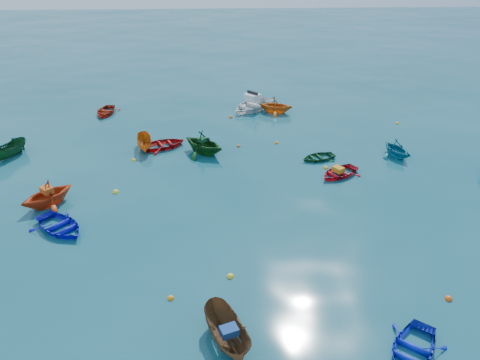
{
  "coord_description": "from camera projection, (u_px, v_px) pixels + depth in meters",
  "views": [
    {
      "loc": [
        -1.24,
        -20.99,
        14.42
      ],
      "look_at": [
        0.0,
        5.0,
        0.4
      ],
      "focal_mm": 35.0,
      "sensor_mm": 36.0,
      "label": 1
    }
  ],
  "objects": [
    {
      "name": "buoy_or_a",
      "position": [
        171.0,
        299.0,
        20.66
      ],
      "size": [
        0.3,
        0.3,
        0.3
      ],
      "primitive_type": "sphere",
      "color": "orange",
      "rests_on": "ground"
    },
    {
      "name": "buoy_ye_e",
      "position": [
        397.0,
        124.0,
        39.18
      ],
      "size": [
        0.31,
        0.31,
        0.31
      ],
      "primitive_type": "sphere",
      "color": "gold",
      "rests_on": "ground"
    },
    {
      "name": "sampan_brown_mid",
      "position": [
        228.0,
        343.0,
        18.44
      ],
      "size": [
        2.36,
        3.58,
        1.3
      ],
      "primitive_type": "imported",
      "rotation": [
        0.0,
        0.0,
        0.36
      ],
      "color": "brown",
      "rests_on": "ground"
    },
    {
      "name": "buoy_ye_d",
      "position": [
        134.0,
        160.0,
        32.97
      ],
      "size": [
        0.3,
        0.3,
        0.3
      ],
      "primitive_type": "sphere",
      "color": "yellow",
      "rests_on": "ground"
    },
    {
      "name": "dinghy_orange_w",
      "position": [
        49.0,
        205.0,
        27.68
      ],
      "size": [
        4.12,
        4.13,
        1.65
      ],
      "primitive_type": "imported",
      "rotation": [
        0.0,
        0.0,
        -0.77
      ],
      "color": "red",
      "rests_on": "ground"
    },
    {
      "name": "buoy_or_d",
      "position": [
        277.0,
        143.0,
        35.6
      ],
      "size": [
        0.3,
        0.3,
        0.3
      ],
      "primitive_type": "sphere",
      "color": "orange",
      "rests_on": "ground"
    },
    {
      "name": "dinghy_green_e",
      "position": [
        318.0,
        159.0,
        33.16
      ],
      "size": [
        2.92,
        2.48,
        0.52
      ],
      "primitive_type": "imported",
      "rotation": [
        0.0,
        0.0,
        -1.24
      ],
      "color": "#104522",
      "rests_on": "ground"
    },
    {
      "name": "buoy_or_e",
      "position": [
        231.0,
        118.0,
        40.41
      ],
      "size": [
        0.34,
        0.34,
        0.34
      ],
      "primitive_type": "sphere",
      "color": "#D5570B",
      "rests_on": "ground"
    },
    {
      "name": "tarp_orange_b",
      "position": [
        338.0,
        169.0,
        30.7
      ],
      "size": [
        0.82,
        0.86,
        0.33
      ],
      "primitive_type": "cube",
      "rotation": [
        0.0,
        0.0,
        -0.96
      ],
      "color": "orange",
      "rests_on": "dinghy_red_ne"
    },
    {
      "name": "buoy_ye_c",
      "position": [
        326.0,
        168.0,
        31.88
      ],
      "size": [
        0.32,
        0.32,
        0.32
      ],
      "primitive_type": "sphere",
      "color": "yellow",
      "rests_on": "ground"
    },
    {
      "name": "tarp_orange_a",
      "position": [
        47.0,
        190.0,
        27.24
      ],
      "size": [
        0.89,
        0.89,
        0.35
      ],
      "primitive_type": "cube",
      "rotation": [
        0.0,
        0.0,
        -0.77
      ],
      "color": "#D05215",
      "rests_on": "dinghy_orange_w"
    },
    {
      "name": "dinghy_red_ne",
      "position": [
        339.0,
        175.0,
        30.98
      ],
      "size": [
        3.64,
        3.43,
        0.61
      ],
      "primitive_type": "imported",
      "rotation": [
        0.0,
        0.0,
        -0.96
      ],
      "color": "red",
      "rests_on": "ground"
    },
    {
      "name": "ground",
      "position": [
        244.0,
        230.0,
        25.35
      ],
      "size": [
        160.0,
        160.0,
        0.0
      ],
      "primitive_type": "plane",
      "color": "#0B4851",
      "rests_on": "ground"
    },
    {
      "name": "buoy_or_b",
      "position": [
        448.0,
        299.0,
        20.62
      ],
      "size": [
        0.33,
        0.33,
        0.33
      ],
      "primitive_type": "sphere",
      "color": "#E7500C",
      "rests_on": "ground"
    },
    {
      "name": "buoy_ye_a",
      "position": [
        230.0,
        277.0,
        21.95
      ],
      "size": [
        0.34,
        0.34,
        0.34
      ],
      "primitive_type": "sphere",
      "color": "yellow",
      "rests_on": "ground"
    },
    {
      "name": "dinghy_blue_sw",
      "position": [
        61.0,
        230.0,
        25.37
      ],
      "size": [
        4.18,
        4.1,
        0.71
      ],
      "primitive_type": "imported",
      "rotation": [
        0.0,
        0.0,
        0.84
      ],
      "color": "#0E0EB6",
      "rests_on": "ground"
    },
    {
      "name": "dinghy_cyan_se",
      "position": [
        395.0,
        156.0,
        33.62
      ],
      "size": [
        2.95,
        3.19,
        1.38
      ],
      "primitive_type": "imported",
      "rotation": [
        0.0,
        0.0,
        0.31
      ],
      "color": "#156C87",
      "rests_on": "ground"
    },
    {
      "name": "tarp_green_b",
      "position": [
        202.0,
        140.0,
        33.62
      ],
      "size": [
        0.7,
        0.71,
        0.28
      ],
      "primitive_type": "cube",
      "rotation": [
        0.0,
        0.0,
        0.87
      ],
      "color": "#134C24",
      "rests_on": "dinghy_green_n"
    },
    {
      "name": "dinghy_orange_far",
      "position": [
        275.0,
        113.0,
        41.55
      ],
      "size": [
        3.57,
        3.3,
        1.55
      ],
      "primitive_type": "imported",
      "rotation": [
        0.0,
        0.0,
        1.27
      ],
      "color": "#CE6213",
      "rests_on": "ground"
    },
    {
      "name": "dinghy_green_n",
      "position": [
        204.0,
        153.0,
        34.06
      ],
      "size": [
        4.46,
        4.41,
        1.78
      ],
      "primitive_type": "imported",
      "rotation": [
        0.0,
        0.0,
        0.87
      ],
      "color": "#0F4112",
      "rests_on": "ground"
    },
    {
      "name": "dinghy_blue_se",
      "position": [
        411.0,
        353.0,
        18.01
      ],
      "size": [
        3.67,
        3.81,
        0.64
      ],
      "primitive_type": "imported",
      "rotation": [
        0.0,
        0.0,
        -0.67
      ],
      "color": "#0F22C5",
      "rests_on": "ground"
    },
    {
      "name": "dinghy_red_nw",
      "position": [
        164.0,
        147.0,
        34.95
      ],
      "size": [
        3.92,
        3.44,
        0.68
      ],
      "primitive_type": "imported",
      "rotation": [
        0.0,
        0.0,
        1.98
      ],
      "color": "#AE0E10",
      "rests_on": "ground"
    },
    {
      "name": "motorboat_white",
      "position": [
        252.0,
        109.0,
        42.34
      ],
      "size": [
        5.68,
        5.71,
        1.57
      ],
      "primitive_type": "imported",
      "rotation": [
        0.0,
        0.0,
        -0.77
      ],
      "color": "white",
      "rests_on": "ground"
    },
    {
      "name": "tarp_blue_a",
      "position": [
        229.0,
        331.0,
        17.93
      ],
      "size": [
        0.81,
        0.71,
        0.32
      ],
      "primitive_type": "cube",
      "rotation": [
        0.0,
        0.0,
        0.36
      ],
      "color": "navy",
      "rests_on": "sampan_brown_mid"
    },
    {
      "name": "dinghy_red_far",
      "position": [
        106.0,
        114.0,
        41.28
      ],
      "size": [
        2.44,
        3.21,
        0.63
      ],
      "primitive_type": "imported",
      "rotation": [
        0.0,
        0.0,
        -0.09
      ],
      "color": "#A5220D",
      "rests_on": "ground"
    },
    {
      "name": "sampan_green_far",
      "position": [
        11.0,
        157.0,
        33.51
      ],
      "size": [
        2.41,
        3.26,
        1.19
      ],
      "primitive_type": "imported",
      "rotation": [
        0.0,
        0.0,
        -0.46
      ],
      "color": "#0F431E",
      "rests_on": "ground"
    },
    {
      "name": "sampan_orange_n",
      "position": [
        145.0,
        149.0,
        34.73
      ],
      "size": [
        1.55,
        2.98,
        1.1
      ],
      "primitive_type": "imported",
      "rotation": [
        0.0,
        0.0,
        0.17
      ],
      "color": "#C35F12",
      "rests_on": "ground"
    },
    {
      "name": "buoy_ye_b",
      "position": [
        116.0,
        192.0,
        28.97
      ],
      "size": [
        0.39,
        0.39,
        0.39
      ],
      "primitive_type": "sphere",
      "color": "yellow",
      "rests_on": "ground"
    },
    {
      "name": "buoy_or_c",
      "position": [
        239.0,
        147.0,
        35.06
      ],
      "size": [
        0.29,
        0.29,
        0.29
      ],
      "primitive_type": "sphere",
      "color": "#D64D0B",
      "rests_on": "ground"
    }
  ]
}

